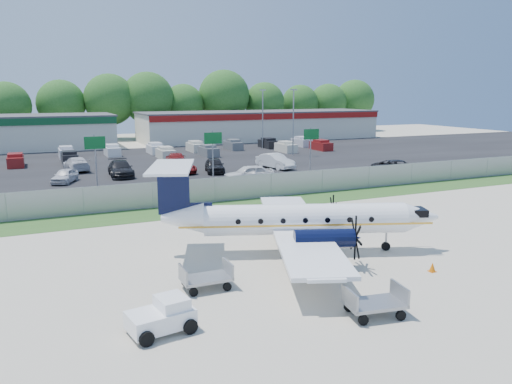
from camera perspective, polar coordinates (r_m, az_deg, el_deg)
name	(u,v)px	position (r m, az deg, el deg)	size (l,w,h in m)	color
ground	(301,252)	(27.80, 5.11, -6.88)	(170.00, 170.00, 0.00)	beige
grass_verge	(224,207)	(38.32, -3.68, -1.75)	(170.00, 4.00, 0.02)	#2D561E
access_road	(196,191)	(44.80, -6.83, 0.11)	(170.00, 8.00, 0.02)	black
parking_lot	(146,162)	(64.89, -12.42, 3.41)	(170.00, 32.00, 0.02)	black
perimeter_fence	(215,190)	(39.95, -4.71, 0.23)	(120.00, 0.06, 1.99)	gray
building_east	(260,125)	(93.69, 0.48, 7.65)	(44.40, 12.40, 5.24)	silver
sign_left	(95,150)	(46.44, -17.90, 4.54)	(1.80, 0.26, 5.00)	gray
sign_mid	(213,145)	(48.87, -4.94, 5.36)	(1.80, 0.26, 5.00)	gray
sign_right	(311,141)	(53.49, 6.31, 5.85)	(1.80, 0.26, 5.00)	gray
light_pole_ne	(293,118)	(69.43, 4.29, 8.47)	(0.90, 0.35, 9.09)	gray
light_pole_se	(263,115)	(78.36, 0.77, 8.83)	(0.90, 0.35, 9.09)	gray
tree_line	(108,139)	(98.23, -16.56, 5.81)	(112.00, 6.00, 14.00)	#23591A
aircraft	(299,219)	(27.26, 4.93, -3.11)	(15.88, 15.46, 4.89)	white
pushback_tug	(163,316)	(19.18, -10.56, -13.74)	(2.53, 2.00, 1.26)	white
baggage_cart_near	(206,277)	(22.73, -5.72, -9.68)	(2.22, 1.37, 1.16)	gray
baggage_cart_far	(375,303)	(20.60, 13.41, -12.19)	(2.47, 1.71, 1.20)	gray
cone_nose	(432,267)	(26.25, 19.51, -8.11)	(0.34, 0.34, 0.48)	#D86306
cone_starboard_wing	(220,224)	(32.44, -4.17, -3.70)	(0.40, 0.40, 0.57)	#D86306
road_car_mid	(249,182)	(48.91, -0.83, 1.13)	(2.02, 5.02, 1.71)	silver
road_car_east	(400,176)	(54.99, 16.17, 1.82)	(2.75, 5.96, 1.66)	black
parked_car_a	(65,183)	(51.98, -20.96, 0.98)	(1.64, 4.07, 1.39)	silver
parked_car_b	(121,176)	(54.11, -15.17, 1.72)	(2.31, 5.69, 1.65)	black
parked_car_c	(181,173)	(55.17, -8.58, 2.17)	(2.28, 4.95, 1.38)	maroon
parked_car_d	(215,173)	(54.96, -4.74, 2.23)	(1.89, 4.71, 1.60)	black
parked_car_e	(275,168)	(57.82, 2.22, 2.71)	(1.82, 5.21, 1.72)	silver
parked_car_f	(77,171)	(59.50, -19.81, 2.29)	(2.20, 5.41, 1.57)	silver
parked_car_g	(176,166)	(60.53, -9.12, 2.96)	(2.25, 5.53, 1.61)	maroon
far_parking_rows	(139,157)	(69.76, -13.27, 3.90)	(56.00, 10.00, 1.60)	gray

